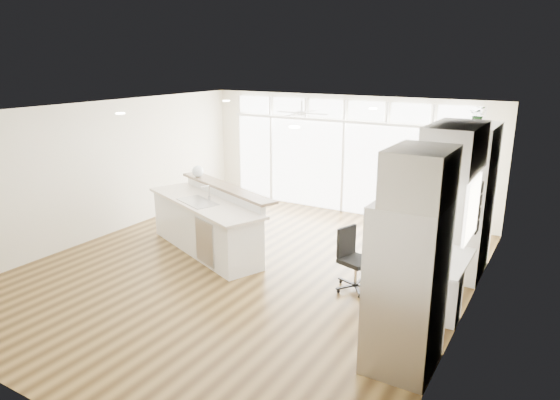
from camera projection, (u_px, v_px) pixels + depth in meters
The scene contains 24 objects.
floor at pixel (248, 270), 8.57m from camera, with size 7.00×8.00×0.02m, color #493216.
ceiling at pixel (245, 111), 7.83m from camera, with size 7.00×8.00×0.02m, color silver.
wall_back at pixel (345, 155), 11.50m from camera, with size 7.00×0.04×2.70m, color white.
wall_front at pixel (16, 285), 4.90m from camera, with size 7.00×0.04×2.70m, color white.
wall_left at pixel (102, 170), 9.92m from camera, with size 0.04×8.00×2.70m, color white.
wall_right at pixel (469, 230), 6.48m from camera, with size 0.04×8.00×2.70m, color white.
glass_wall at pixel (343, 168), 11.54m from camera, with size 5.80×0.06×2.08m, color white.
transom_row at pixel (346, 110), 11.17m from camera, with size 5.90×0.06×0.40m, color white.
desk_window at pixel (472, 209), 6.69m from camera, with size 0.04×0.85×0.85m, color silver.
ceiling_fan at pixel (302, 108), 10.45m from camera, with size 1.16×1.16×0.32m, color white.
recessed_lights at pixel (252, 111), 8.00m from camera, with size 3.40×3.00×0.02m, color white.
oven_cabinet at pixel (469, 201), 8.15m from camera, with size 0.64×1.20×2.50m, color white.
desk_nook at pixel (439, 283), 7.17m from camera, with size 0.72×1.30×0.76m, color white.
upper_cabinets at pixel (455, 148), 6.61m from camera, with size 0.64×1.30×0.64m, color white.
refrigerator at pixel (406, 287), 5.65m from camera, with size 0.76×0.90×2.00m, color #AAAAAF.
fridge_cabinet at pixel (420, 176), 5.26m from camera, with size 0.64×0.90×0.60m, color white.
framed_photos at pixel (479, 208), 7.24m from camera, with size 0.06×0.22×0.80m, color black.
kitchen_island at pixel (204, 221), 9.25m from camera, with size 2.98×1.12×1.19m, color white.
rug at pixel (396, 314), 7.06m from camera, with size 0.81×0.58×0.01m, color #341D10.
office_chair at pixel (356, 261), 7.69m from camera, with size 0.51×0.47×0.98m, color black.
fishbowl at pixel (198, 171), 10.01m from camera, with size 0.23×0.23×0.23m, color white.
monitor at pixel (437, 246), 7.06m from camera, with size 0.07×0.42×0.35m, color black.
keyboard at pixel (424, 255), 7.19m from camera, with size 0.13×0.34×0.02m, color silver.
potted_plant at pixel (478, 117), 7.78m from camera, with size 0.25×0.28×0.22m, color #2C6129.
Camera 1 is at (4.52, -6.52, 3.50)m, focal length 32.00 mm.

